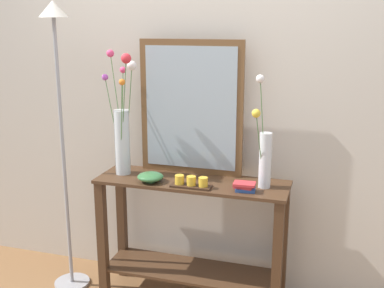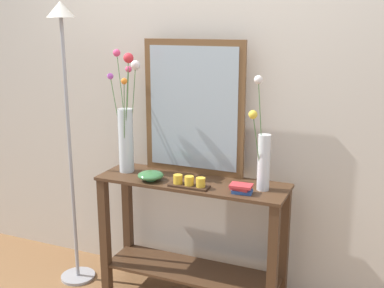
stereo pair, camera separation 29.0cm
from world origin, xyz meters
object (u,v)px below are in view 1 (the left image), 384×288
Objects in this scene: mirror_leaning at (191,108)px; vase_right at (264,153)px; candle_tray at (191,183)px; decorative_bowl at (150,177)px; tall_vase_left at (122,130)px; floor_lamp at (60,102)px; book_stack at (244,187)px; console_table at (192,230)px.

mirror_leaning is 1.27× the size of vase_right.
candle_tray is 1.51× the size of decorative_bowl.
floor_lamp reaches higher than tall_vase_left.
mirror_leaning reaches higher than book_stack.
floor_lamp is (-0.80, -0.24, 0.03)m from mirror_leaning.
console_table is at bearing -1.33° from tall_vase_left.
tall_vase_left is 1.17× the size of vase_right.
tall_vase_left reaches higher than decorative_bowl.
vase_right is 2.75× the size of candle_tray.
console_table is at bearing 164.90° from book_stack.
mirror_leaning is 0.46m from tall_vase_left.
floor_lamp reaches higher than console_table.
console_table is 1.79× the size of vase_right.
book_stack is at bearing -0.57° from floor_lamp.
mirror_leaning is 0.50m from decorative_bowl.
tall_vase_left is at bearing 172.69° from book_stack.
console_table is at bearing 5.50° from floor_lamp.
vase_right is 0.47m from candle_tray.
console_table is 0.51m from book_stack.
floor_lamp reaches higher than candle_tray.
book_stack is (0.59, 0.00, -0.00)m from decorative_bowl.
decorative_bowl is at bearing -157.65° from console_table.
book_stack is (0.40, -0.25, -0.40)m from mirror_leaning.
book_stack is at bearing -15.10° from console_table.
console_table is 0.45m from decorative_bowl.
decorative_bowl is (-0.27, 0.02, 0.00)m from candle_tray.
floor_lamp reaches higher than mirror_leaning.
tall_vase_left is at bearing 154.78° from decorative_bowl.
vase_right is 1.32m from floor_lamp.
mirror_leaning is 5.28× the size of decorative_bowl.
console_table is 1.53× the size of tall_vase_left.
floor_lamp is (-0.85, -0.08, 0.79)m from console_table.
vase_right is at bearing 45.48° from book_stack.
tall_vase_left reaches higher than book_stack.
floor_lamp reaches higher than vase_right.
tall_vase_left is 0.86m from book_stack.
console_table is 4.92× the size of candle_tray.
candle_tray reaches higher than console_table.
decorative_bowl is 0.09× the size of floor_lamp.
candle_tray is (0.50, -0.13, -0.26)m from tall_vase_left.
book_stack is 0.07× the size of floor_lamp.
console_table is 0.78m from mirror_leaning.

